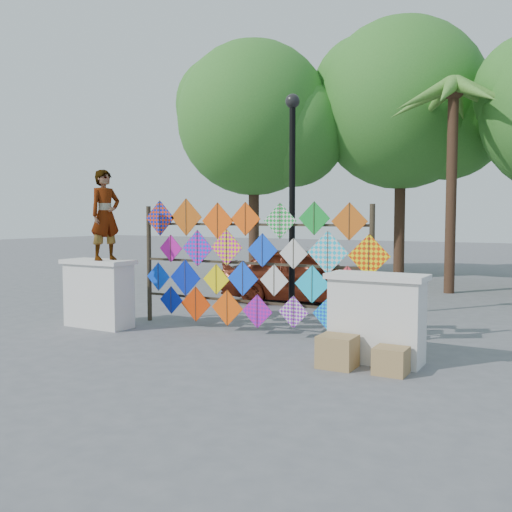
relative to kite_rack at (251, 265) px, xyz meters
name	(u,v)px	position (x,y,z in m)	size (l,w,h in m)	color
ground	(225,340)	(-0.10, -0.73, -1.23)	(80.00, 80.00, 0.00)	slate
parapet_left	(99,293)	(-2.80, -0.93, -0.58)	(1.40, 0.65, 1.28)	silver
parapet_right	(376,317)	(2.60, -0.93, -0.58)	(1.40, 0.65, 1.28)	silver
kite_rack	(251,265)	(0.00, 0.00, 0.00)	(4.98, 0.24, 2.44)	#31281B
tree_west	(257,119)	(-4.50, 8.30, 4.15)	(5.85, 5.20, 8.01)	#462D1E
tree_mid	(405,105)	(0.00, 10.30, 4.55)	(6.30, 5.60, 8.61)	#462D1E
palm_tree	(453,110)	(2.10, 7.27, 3.72)	(3.62, 3.62, 5.83)	#462D1E
vendor_woman	(105,215)	(-2.60, -0.93, 0.89)	(0.61, 0.40, 1.68)	#99999E
sedan	(305,275)	(-0.61, 3.70, -0.54)	(1.62, 4.02, 1.37)	#551C0E
lamppost	(292,186)	(0.20, 1.27, 1.46)	(0.28, 0.28, 4.46)	black
cardboard_box_near	(337,351)	(2.22, -1.48, -1.01)	(0.50, 0.45, 0.45)	#A78550
cardboard_box_far	(391,361)	(2.96, -1.45, -1.05)	(0.43, 0.39, 0.36)	#A78550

